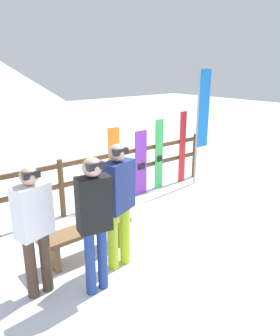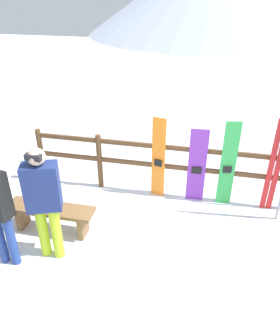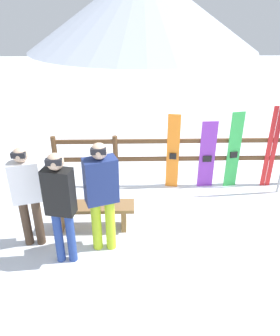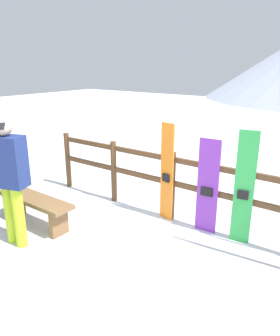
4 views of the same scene
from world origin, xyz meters
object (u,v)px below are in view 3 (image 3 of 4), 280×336
at_px(person_navy, 101,191).
at_px(snowboard_green, 234,151).
at_px(ski_pair_red, 272,148).
at_px(bench, 92,211).
at_px(snowboard_orange, 173,152).
at_px(person_white, 27,191).
at_px(person_black, 60,201).
at_px(snowboard_purple, 207,155).

relative_size(person_navy, snowboard_green, 1.11).
height_order(snowboard_green, ski_pair_red, ski_pair_red).
bearing_deg(bench, ski_pair_red, 21.93).
bearing_deg(bench, snowboard_green, 27.17).
bearing_deg(snowboard_orange, person_navy, -123.56).
distance_m(snowboard_green, ski_pair_red, 0.74).
relative_size(person_white, snowboard_green, 1.04).
bearing_deg(bench, person_black, -111.39).
xyz_separation_m(bench, ski_pair_red, (3.40, 1.37, 0.50)).
distance_m(snowboard_orange, snowboard_purple, 0.69).
bearing_deg(snowboard_green, snowboard_purple, -179.98).
xyz_separation_m(bench, person_white, (-0.86, -0.36, 0.61)).
bearing_deg(snowboard_green, ski_pair_red, 0.26).
xyz_separation_m(snowboard_green, ski_pair_red, (0.74, 0.00, 0.06)).
bearing_deg(bench, snowboard_purple, 32.48).
bearing_deg(ski_pair_red, person_navy, -149.59).
bearing_deg(ski_pair_red, snowboard_green, -179.74).
bearing_deg(person_navy, person_white, 173.23).
relative_size(person_navy, snowboard_orange, 1.13).
height_order(bench, person_white, person_white).
bearing_deg(snowboard_green, person_black, -144.34).
xyz_separation_m(person_navy, snowboard_orange, (1.23, 1.86, -0.24)).
height_order(bench, snowboard_purple, snowboard_purple).
relative_size(bench, person_white, 0.85).
height_order(bench, snowboard_orange, snowboard_orange).
height_order(person_navy, snowboard_green, person_navy).
height_order(person_white, person_navy, person_navy).
bearing_deg(snowboard_purple, bench, -147.52).
distance_m(bench, person_black, 1.06).
relative_size(bench, snowboard_green, 0.88).
relative_size(person_white, ski_pair_red, 0.97).
bearing_deg(snowboard_purple, snowboard_green, 0.02).
relative_size(snowboard_orange, snowboard_green, 0.98).
xyz_separation_m(snowboard_orange, ski_pair_red, (1.94, 0.00, 0.08)).
bearing_deg(person_white, bench, 22.74).
relative_size(person_black, ski_pair_red, 1.02).
relative_size(person_white, snowboard_purple, 1.17).
bearing_deg(person_white, snowboard_orange, 36.60).
xyz_separation_m(person_navy, ski_pair_red, (3.17, 1.86, -0.17)).
bearing_deg(person_white, person_black, -34.80).
relative_size(snowboard_purple, ski_pair_red, 0.83).
relative_size(bench, snowboard_orange, 0.90).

